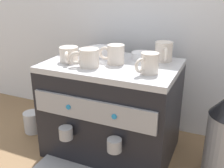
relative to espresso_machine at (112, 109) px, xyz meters
The scene contains 11 objects.
ground_plane 0.21m from the espresso_machine, 90.00° to the left, with size 4.00×4.00×0.00m, color brown.
tiled_backsplash_wall 0.43m from the espresso_machine, 90.00° to the left, with size 2.80×0.03×1.01m, color silver.
espresso_machine is the anchor object (origin of this frame).
ceramic_cup_0 0.28m from the espresso_machine, 127.89° to the right, with size 0.11×0.08×0.07m.
ceramic_cup_1 0.32m from the espresso_machine, 20.43° to the right, with size 0.07×0.10×0.08m.
ceramic_cup_2 0.31m from the espresso_machine, 162.18° to the right, with size 0.08×0.11×0.06m.
ceramic_cup_3 0.34m from the espresso_machine, 31.78° to the left, with size 0.08×0.12×0.08m.
ceramic_cup_4 0.26m from the espresso_machine, ahead, with size 0.11×0.07×0.08m.
ceramic_bowl_0 0.28m from the espresso_machine, 49.94° to the left, with size 0.09×0.09×0.03m.
ceramic_bowl_1 0.27m from the espresso_machine, 135.64° to the left, with size 0.12×0.12×0.04m.
milk_pitcher 0.48m from the espresso_machine, behind, with size 0.09×0.09×0.11m, color #B7B7BC.
Camera 1 is at (0.44, -1.00, 0.76)m, focal length 42.97 mm.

